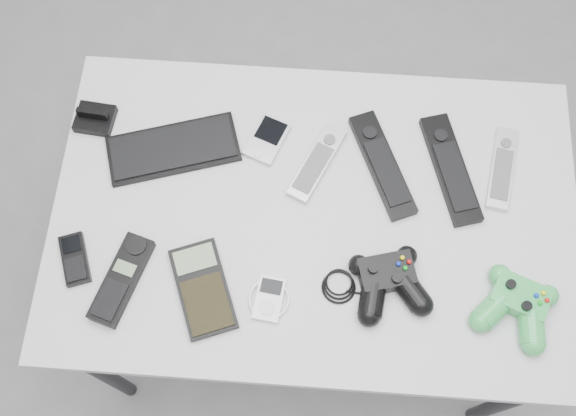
# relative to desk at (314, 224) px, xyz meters

# --- Properties ---
(floor) EXTENTS (3.50, 3.50, 0.00)m
(floor) POSITION_rel_desk_xyz_m (-0.08, 0.03, -0.66)
(floor) COLOR slate
(floor) RESTS_ON ground
(desk) EXTENTS (1.07, 0.69, 0.72)m
(desk) POSITION_rel_desk_xyz_m (0.00, 0.00, 0.00)
(desk) COLOR #A9AAAC
(desk) RESTS_ON floor
(pda_keyboard) EXTENTS (0.30, 0.19, 0.02)m
(pda_keyboard) POSITION_rel_desk_xyz_m (-0.31, 0.12, 0.07)
(pda_keyboard) COLOR black
(pda_keyboard) RESTS_ON desk
(dock_bracket) EXTENTS (0.09, 0.08, 0.04)m
(dock_bracket) POSITION_rel_desk_xyz_m (-0.48, 0.18, 0.08)
(dock_bracket) COLOR black
(dock_bracket) RESTS_ON desk
(pda) EXTENTS (0.10, 0.12, 0.02)m
(pda) POSITION_rel_desk_xyz_m (-0.11, 0.16, 0.07)
(pda) COLOR #A6A7AD
(pda) RESTS_ON desk
(remote_silver_a) EXTENTS (0.12, 0.19, 0.02)m
(remote_silver_a) POSITION_rel_desk_xyz_m (-0.00, 0.11, 0.07)
(remote_silver_a) COLOR #A6A7AD
(remote_silver_a) RESTS_ON desk
(remote_black_a) EXTENTS (0.15, 0.25, 0.02)m
(remote_black_a) POSITION_rel_desk_xyz_m (0.13, 0.11, 0.07)
(remote_black_a) COLOR black
(remote_black_a) RESTS_ON desk
(remote_black_b) EXTENTS (0.13, 0.26, 0.02)m
(remote_black_b) POSITION_rel_desk_xyz_m (0.28, 0.12, 0.07)
(remote_black_b) COLOR black
(remote_black_b) RESTS_ON desk
(remote_silver_b) EXTENTS (0.07, 0.19, 0.02)m
(remote_silver_b) POSITION_rel_desk_xyz_m (0.38, 0.12, 0.07)
(remote_silver_b) COLOR #BABAC2
(remote_silver_b) RESTS_ON desk
(mobile_phone) EXTENTS (0.08, 0.12, 0.02)m
(mobile_phone) POSITION_rel_desk_xyz_m (-0.47, -0.13, 0.07)
(mobile_phone) COLOR black
(mobile_phone) RESTS_ON desk
(cordless_handset) EXTENTS (0.11, 0.19, 0.03)m
(cordless_handset) POSITION_rel_desk_xyz_m (-0.37, -0.17, 0.08)
(cordless_handset) COLOR black
(cordless_handset) RESTS_ON desk
(calculator) EXTENTS (0.16, 0.21, 0.02)m
(calculator) POSITION_rel_desk_xyz_m (-0.21, -0.18, 0.07)
(calculator) COLOR black
(calculator) RESTS_ON desk
(mp3_player) EXTENTS (0.09, 0.09, 0.02)m
(mp3_player) POSITION_rel_desk_xyz_m (-0.08, -0.19, 0.07)
(mp3_player) COLOR silver
(mp3_player) RESTS_ON desk
(controller_black) EXTENTS (0.28, 0.22, 0.05)m
(controller_black) POSITION_rel_desk_xyz_m (0.15, -0.14, 0.09)
(controller_black) COLOR black
(controller_black) RESTS_ON desk
(controller_green) EXTENTS (0.19, 0.20, 0.05)m
(controller_green) POSITION_rel_desk_xyz_m (0.39, -0.17, 0.09)
(controller_green) COLOR #227E31
(controller_green) RESTS_ON desk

